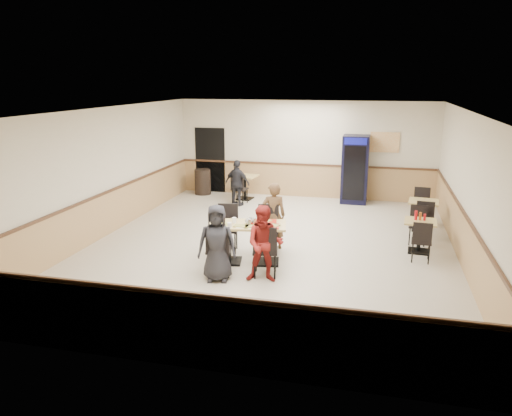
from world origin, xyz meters
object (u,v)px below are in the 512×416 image
(lone_diner, at_px, (237,183))
(back_table, at_px, (245,183))
(side_table_far, at_px, (423,211))
(trash_bin, at_px, (203,182))
(side_table_near, at_px, (420,231))
(diner_woman_right, at_px, (265,244))
(pepsi_cooler, at_px, (355,169))
(diner_man_opposite, at_px, (273,216))
(main_table, at_px, (248,237))
(diner_woman_left, at_px, (217,243))

(lone_diner, distance_m, back_table, 0.86)
(side_table_far, height_order, trash_bin, trash_bin)
(side_table_near, bearing_deg, back_table, 142.11)
(diner_woman_right, height_order, pepsi_cooler, pepsi_cooler)
(diner_man_opposite, xyz_separation_m, pepsi_cooler, (1.50, 4.70, 0.27))
(main_table, height_order, lone_diner, lone_diner)
(main_table, bearing_deg, side_table_far, 31.15)
(diner_man_opposite, xyz_separation_m, lone_diner, (-1.80, 3.46, -0.06))
(diner_woman_left, xyz_separation_m, trash_bin, (-2.67, 6.67, -0.32))
(diner_man_opposite, bearing_deg, diner_woman_left, 53.76)
(main_table, xyz_separation_m, pepsi_cooler, (1.82, 5.71, 0.46))
(lone_diner, relative_size, pepsi_cooler, 0.67)
(diner_woman_right, bearing_deg, main_table, 114.91)
(diner_man_opposite, height_order, side_table_far, diner_man_opposite)
(diner_woman_right, xyz_separation_m, diner_man_opposite, (-0.23, 1.85, 0.02))
(diner_woman_right, relative_size, diner_man_opposite, 0.98)
(main_table, relative_size, diner_woman_right, 1.14)
(diner_woman_left, xyz_separation_m, back_table, (-1.16, 6.32, -0.23))
(diner_woman_left, height_order, side_table_far, diner_woman_left)
(side_table_far, bearing_deg, side_table_near, -96.34)
(pepsi_cooler, bearing_deg, diner_man_opposite, -107.29)
(diner_woman_left, distance_m, trash_bin, 7.19)
(diner_woman_left, bearing_deg, pepsi_cooler, 59.96)
(side_table_near, relative_size, pepsi_cooler, 0.35)
(diner_man_opposite, bearing_deg, back_table, -86.03)
(main_table, bearing_deg, diner_man_opposite, 62.10)
(diner_woman_right, xyz_separation_m, back_table, (-2.03, 6.16, -0.22))
(pepsi_cooler, bearing_deg, main_table, -107.27)
(diner_woman_right, distance_m, lone_diner, 5.69)
(diner_woman_left, xyz_separation_m, diner_woman_right, (0.86, 0.16, -0.00))
(side_table_near, bearing_deg, side_table_far, 83.66)
(diner_woman_left, bearing_deg, diner_man_opposite, 60.06)
(diner_man_opposite, relative_size, trash_bin, 1.82)
(diner_woman_left, relative_size, pepsi_cooler, 0.71)
(diner_woman_left, distance_m, diner_woman_right, 0.88)
(side_table_near, xyz_separation_m, back_table, (-4.91, 3.82, 0.03))
(side_table_near, bearing_deg, diner_woman_right, -140.82)
(diner_man_opposite, xyz_separation_m, back_table, (-1.80, 4.31, -0.24))
(diner_woman_right, height_order, back_table, diner_woman_right)
(side_table_near, xyz_separation_m, pepsi_cooler, (-1.61, 4.21, 0.54))
(diner_man_opposite, xyz_separation_m, side_table_near, (3.11, 0.49, -0.27))
(diner_woman_left, height_order, side_table_near, diner_woman_left)
(main_table, xyz_separation_m, side_table_near, (3.42, 1.50, -0.08))
(diner_woman_right, distance_m, back_table, 6.49)
(lone_diner, bearing_deg, back_table, -75.06)
(main_table, xyz_separation_m, back_table, (-1.48, 5.31, -0.05))
(pepsi_cooler, bearing_deg, diner_woman_right, -100.59)
(side_table_far, bearing_deg, diner_man_opposite, -146.37)
(diner_woman_right, bearing_deg, side_table_far, 45.00)
(diner_woman_left, height_order, pepsi_cooler, pepsi_cooler)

